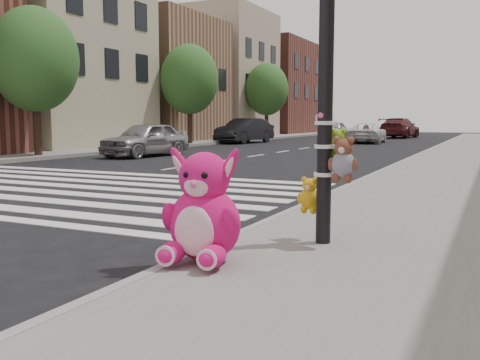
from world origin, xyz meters
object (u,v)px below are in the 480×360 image
Objects in this scene: signal_pole at (328,97)px; red_teddy at (200,252)px; pink_bunny at (203,214)px; car_silver_far at (146,139)px; car_white_near at (367,133)px; car_dark_far at (245,131)px.

signal_pole is 2.13m from red_teddy.
car_silver_far is (-10.13, 13.24, 0.10)m from pink_bunny.
pink_bunny is at bearing -46.99° from car_silver_far.
red_teddy is at bearing -47.12° from car_silver_far.
pink_bunny is 0.25× the size of car_white_near.
pink_bunny reaches higher than red_teddy.
car_silver_far is 0.92× the size of car_white_near.
signal_pole is 3.62× the size of pink_bunny.
car_white_near is at bearing 92.62° from pink_bunny.
red_teddy is 0.05× the size of car_dark_far.
signal_pole reaches higher than car_dark_far.
car_silver_far reaches higher than car_white_near.
signal_pole is at bearing -56.27° from car_dark_far.
car_dark_far is (-1.47, 12.42, 0.08)m from car_silver_far.
signal_pole is at bearing 97.26° from car_white_near.
pink_bunny is 28.16m from car_dark_far.
car_dark_far reaches higher than red_teddy.
pink_bunny is 5.26× the size of red_teddy.
red_teddy is 0.05× the size of car_white_near.
signal_pole is 16.27m from car_silver_far.
signal_pole is 28.42m from car_white_near.
signal_pole reaches higher than pink_bunny.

